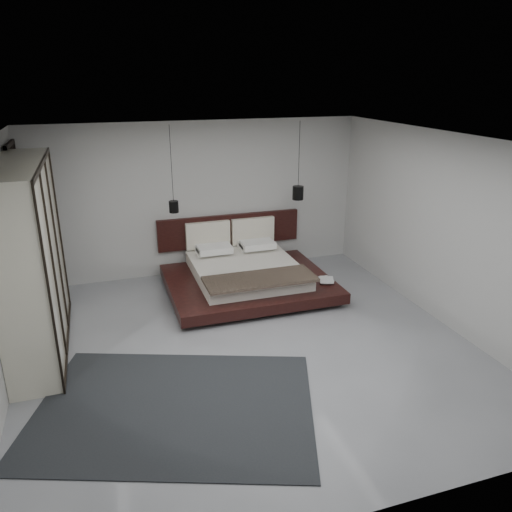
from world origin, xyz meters
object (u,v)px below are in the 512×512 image
object	(u,v)px
pendant_right	(298,193)
wardrobe	(31,260)
bed	(246,273)
rug	(175,407)
pendant_left	(174,206)
lattice_screen	(23,227)

from	to	relation	value
pendant_right	wardrobe	distance (m)	4.60
bed	rug	size ratio (longest dim) A/B	0.88
bed	pendant_left	bearing A→B (deg)	159.22
bed	pendant_left	distance (m)	1.69
rug	pendant_right	bearing A→B (deg)	49.81
pendant_left	rug	bearing A→B (deg)	-100.28
pendant_left	wardrobe	bearing A→B (deg)	-145.45
pendant_left	rug	size ratio (longest dim) A/B	0.46
pendant_right	rug	bearing A→B (deg)	-130.19
bed	rug	world-z (taller)	bed
pendant_right	rug	size ratio (longest dim) A/B	0.45
wardrobe	pendant_right	bearing A→B (deg)	18.46
lattice_screen	wardrobe	bearing A→B (deg)	-80.89
rug	pendant_left	bearing A→B (deg)	79.72
lattice_screen	rug	world-z (taller)	lattice_screen
pendant_left	pendant_right	size ratio (longest dim) A/B	1.04
lattice_screen	rug	distance (m)	4.12
lattice_screen	wardrobe	xyz separation A→B (m)	(0.25, -1.57, -0.03)
bed	pendant_right	xyz separation A→B (m)	(1.12, 0.43, 1.26)
lattice_screen	rug	size ratio (longest dim) A/B	0.84
pendant_left	bed	bearing A→B (deg)	-20.78
pendant_right	rug	xyz separation A→B (m)	(-2.85, -3.38, -1.54)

